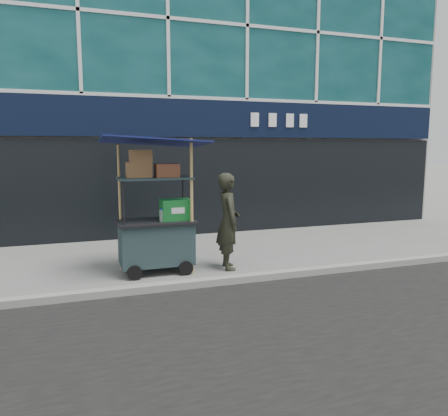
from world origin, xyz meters
name	(u,v)px	position (x,y,z in m)	size (l,w,h in m)	color
ground	(220,281)	(0.00, 0.00, 0.00)	(80.00, 80.00, 0.00)	slate
curb	(224,281)	(0.00, -0.20, 0.06)	(80.00, 0.18, 0.12)	gray
building	(146,17)	(0.00, 6.95, 6.02)	(16.00, 6.20, 12.00)	gray
vendor_cart	(157,225)	(-0.89, 0.87, 0.84)	(1.79, 1.26, 2.41)	#1B282E
vendor_man	(228,221)	(0.37, 0.67, 0.88)	(0.64, 0.42, 1.75)	black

